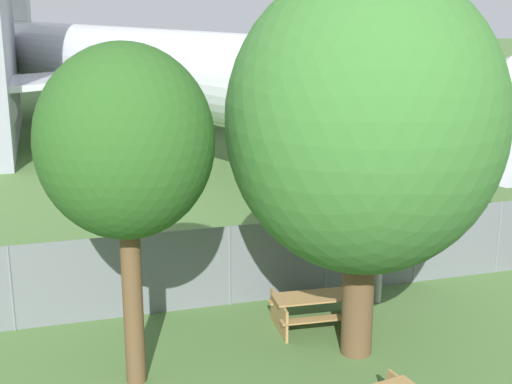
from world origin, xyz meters
TOP-DOWN VIEW (x-y plane):
  - perimeter_fence at (-0.00, 9.60)m, footprint 56.07×0.07m
  - airplane at (-1.89, 30.71)m, footprint 33.99×41.47m
  - picnic_bench_open_grass at (-0.93, 7.84)m, footprint 2.08×1.52m
  - tree_near_hangar at (-5.25, 6.54)m, footprint 3.27×3.27m
  - tree_left_of_cabin at (-0.57, 6.41)m, footprint 5.54×5.54m
  - tree_behind_benches at (3.99, 13.42)m, footprint 3.35×3.35m
  - light_mast at (1.04, 8.66)m, footprint 0.44×0.44m

SIDE VIEW (x-z plane):
  - picnic_bench_open_grass at x=-0.93m, z-range 0.10..0.86m
  - perimeter_fence at x=0.00m, z-range 0.00..2.04m
  - airplane at x=-1.89m, z-range -1.96..9.94m
  - tree_behind_benches at x=3.99m, z-range 1.07..6.96m
  - light_mast at x=1.04m, z-range 0.86..8.57m
  - tree_near_hangar at x=-5.25m, z-range 1.48..8.11m
  - tree_left_of_cabin at x=-0.57m, z-range 0.96..9.01m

